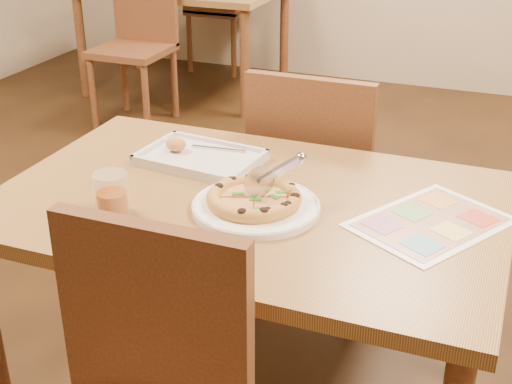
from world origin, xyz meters
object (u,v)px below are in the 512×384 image
(plate, at_px, (256,207))
(appetizer_tray, at_px, (199,158))
(chair_far, at_px, (315,166))
(dining_table, at_px, (249,228))
(menu, at_px, (431,222))
(pizza_cutter, at_px, (273,174))
(pizza, at_px, (254,198))
(bg_chair_near, at_px, (139,28))
(glass_tumbler, at_px, (112,196))

(plate, height_order, appetizer_tray, appetizer_tray)
(chair_far, bearing_deg, dining_table, 90.00)
(menu, bearing_deg, plate, -167.95)
(plate, relative_size, pizza_cutter, 2.55)
(pizza, bearing_deg, chair_far, 93.02)
(pizza_cutter, bearing_deg, bg_chair_near, 79.48)
(plate, bearing_deg, pizza, 153.38)
(dining_table, xyz_separation_m, plate, (0.04, -0.05, 0.09))
(chair_far, xyz_separation_m, pizza, (0.03, -0.65, 0.18))
(chair_far, bearing_deg, bg_chair_near, -44.94)
(pizza_cutter, relative_size, menu, 0.34)
(pizza_cutter, bearing_deg, glass_tumbler, 159.54)
(dining_table, relative_size, pizza, 5.45)
(pizza, relative_size, appetizer_tray, 0.67)
(chair_far, bearing_deg, plate, 93.61)
(plate, xyz_separation_m, pizza_cutter, (0.03, 0.04, 0.08))
(appetizer_tray, xyz_separation_m, menu, (0.68, -0.13, -0.01))
(bg_chair_near, bearing_deg, pizza_cutter, -52.94)
(bg_chair_near, bearing_deg, pizza, -53.99)
(pizza, relative_size, pizza_cutter, 1.90)
(menu, bearing_deg, chair_far, 128.95)
(dining_table, relative_size, appetizer_tray, 3.67)
(dining_table, bearing_deg, appetizer_tray, 143.06)
(pizza_cutter, height_order, glass_tumbler, pizza_cutter)
(dining_table, height_order, bg_chair_near, bg_chair_near)
(appetizer_tray, bearing_deg, dining_table, -36.94)
(glass_tumbler, distance_m, menu, 0.78)
(dining_table, bearing_deg, chair_far, 90.00)
(dining_table, xyz_separation_m, bg_chair_near, (-1.60, 2.20, -0.07))
(plate, height_order, glass_tumbler, glass_tumbler)
(chair_far, bearing_deg, pizza, 93.02)
(bg_chair_near, relative_size, pizza_cutter, 3.75)
(plate, height_order, pizza_cutter, pizza_cutter)
(dining_table, distance_m, bg_chair_near, 2.72)
(bg_chair_near, relative_size, appetizer_tray, 1.33)
(plate, xyz_separation_m, glass_tumbler, (-0.32, -0.14, 0.04))
(pizza_cutter, bearing_deg, appetizer_tray, 100.43)
(chair_far, relative_size, glass_tumbler, 4.42)
(plate, distance_m, pizza_cutter, 0.09)
(pizza_cutter, bearing_deg, plate, -178.47)
(chair_far, distance_m, menu, 0.75)
(plate, height_order, pizza, pizza)
(dining_table, bearing_deg, bg_chair_near, 126.05)
(bg_chair_near, height_order, glass_tumbler, bg_chair_near)
(chair_far, bearing_deg, appetizer_tray, 62.84)
(pizza_cutter, distance_m, appetizer_tray, 0.36)
(chair_far, height_order, menu, chair_far)
(plate, distance_m, pizza, 0.02)
(pizza, height_order, pizza_cutter, pizza_cutter)
(appetizer_tray, bearing_deg, bg_chair_near, 124.14)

